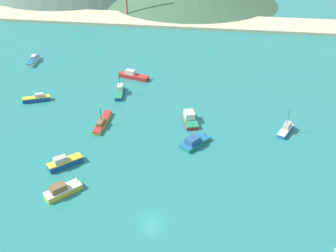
{
  "coord_description": "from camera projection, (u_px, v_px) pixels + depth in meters",
  "views": [
    {
      "loc": [
        10.18,
        -49.45,
        51.45
      ],
      "look_at": [
        -1.62,
        31.23,
        1.03
      ],
      "focal_mm": 41.79,
      "sensor_mm": 36.0,
      "label": 1
    }
  ],
  "objects": [
    {
      "name": "fishing_boat_0",
      "position": [
        37.0,
        98.0,
        108.7
      ],
      "size": [
        7.54,
        4.65,
        2.22
      ],
      "color": "#14478C",
      "rests_on": "ground"
    },
    {
      "name": "fishing_boat_6",
      "position": [
        190.0,
        119.0,
        99.07
      ],
      "size": [
        5.34,
        8.33,
        2.58
      ],
      "color": "red",
      "rests_on": "ground"
    },
    {
      "name": "fishing_boat_3",
      "position": [
        64.0,
        162.0,
        83.48
      ],
      "size": [
        6.98,
        6.78,
        2.58
      ],
      "color": "#14478C",
      "rests_on": "ground"
    },
    {
      "name": "fishing_boat_2",
      "position": [
        102.0,
        122.0,
        98.07
      ],
      "size": [
        2.02,
        11.03,
        4.98
      ],
      "color": "gold",
      "rests_on": "ground"
    },
    {
      "name": "ground",
      "position": [
        174.0,
        134.0,
        95.3
      ],
      "size": [
        260.0,
        280.0,
        0.5
      ],
      "color": "teal"
    },
    {
      "name": "fishing_boat_10",
      "position": [
        194.0,
        142.0,
        90.28
      ],
      "size": [
        7.11,
        8.2,
        2.31
      ],
      "color": "#198466",
      "rests_on": "ground"
    },
    {
      "name": "fishing_boat_13",
      "position": [
        62.0,
        190.0,
        75.91
      ],
      "size": [
        6.82,
        7.07,
        2.43
      ],
      "color": "gold",
      "rests_on": "ground"
    },
    {
      "name": "fishing_boat_4",
      "position": [
        33.0,
        60.0,
        132.29
      ],
      "size": [
        2.97,
        9.22,
        2.22
      ],
      "color": "silver",
      "rests_on": "ground"
    },
    {
      "name": "fishing_boat_9",
      "position": [
        120.0,
        92.0,
        112.12
      ],
      "size": [
        2.92,
        8.49,
        7.04
      ],
      "color": "#14478C",
      "rests_on": "ground"
    },
    {
      "name": "fishing_boat_7",
      "position": [
        286.0,
        129.0,
        94.91
      ],
      "size": [
        4.61,
        6.88,
        6.11
      ],
      "color": "#1E5BA8",
      "rests_on": "ground"
    },
    {
      "name": "beach_strip",
      "position": [
        201.0,
        22.0,
        170.17
      ],
      "size": [
        247.0,
        19.98,
        1.2
      ],
      "primitive_type": "cube",
      "color": "beige",
      "rests_on": "ground"
    },
    {
      "name": "fishing_boat_5",
      "position": [
        133.0,
        76.0,
        121.56
      ],
      "size": [
        10.05,
        5.03,
        2.55
      ],
      "color": "red",
      "rests_on": "ground"
    }
  ]
}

